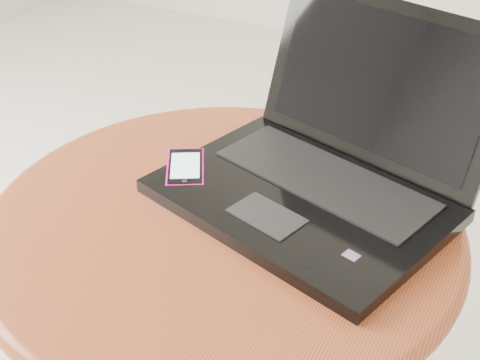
% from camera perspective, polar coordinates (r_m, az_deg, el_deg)
% --- Properties ---
extents(table, '(0.69, 0.69, 0.55)m').
position_cam_1_polar(table, '(1.04, -1.39, -8.12)').
color(table, '#5D2A0F').
rests_on(table, ground).
extents(laptop, '(0.48, 0.46, 0.25)m').
position_cam_1_polar(laptop, '(0.99, 7.09, 1.26)').
color(laptop, black).
rests_on(laptop, table).
extents(phone_black, '(0.12, 0.12, 0.01)m').
position_cam_1_polar(phone_black, '(1.04, -3.03, 0.55)').
color(phone_black, black).
rests_on(phone_black, table).
extents(phone_pink, '(0.10, 0.12, 0.01)m').
position_cam_1_polar(phone_pink, '(1.03, -4.62, 0.96)').
color(phone_pink, '#FF019B').
rests_on(phone_pink, phone_black).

